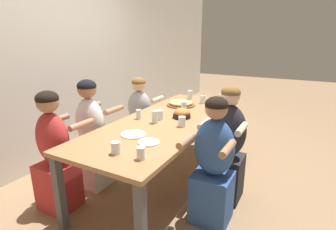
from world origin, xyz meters
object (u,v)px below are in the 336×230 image
diner_far_midright (140,120)px  diner_near_center (227,149)px  drinking_glass_j (155,118)px  diner_far_left (55,156)px  drinking_glass_b (141,154)px  drinking_glass_f (116,148)px  drinking_glass_h (190,95)px  empty_plate_b (149,142)px  drinking_glass_c (184,107)px  drinking_glass_e (139,115)px  drinking_glass_a (214,110)px  pizza_board_main (181,103)px  drinking_glass_d (221,99)px  skillet_bowl (182,114)px  drinking_glass_g (182,122)px  cocktail_glass_blue (203,100)px  drinking_glass_i (160,116)px  empty_plate_a (134,134)px  diner_near_midleft (213,168)px  diner_far_midleft (92,138)px

diner_far_midright → diner_near_center: size_ratio=0.93×
drinking_glass_j → diner_far_left: bearing=141.1°
drinking_glass_b → diner_far_midright: bearing=34.6°
drinking_glass_f → drinking_glass_h: (2.02, 0.25, 0.01)m
empty_plate_b → drinking_glass_c: drinking_glass_c is taller
drinking_glass_e → drinking_glass_a: bearing=-51.2°
pizza_board_main → drinking_glass_f: (-1.61, -0.20, 0.02)m
drinking_glass_d → drinking_glass_j: drinking_glass_j is taller
diner_near_center → diner_far_left: size_ratio=1.01×
drinking_glass_h → skillet_bowl: bearing=-161.9°
drinking_glass_b → drinking_glass_f: same height
drinking_glass_a → drinking_glass_e: drinking_glass_a is taller
drinking_glass_c → drinking_glass_g: size_ratio=1.09×
drinking_glass_g → drinking_glass_h: bearing=20.0°
pizza_board_main → drinking_glass_h: size_ratio=2.97×
drinking_glass_j → cocktail_glass_blue: bearing=-7.4°
drinking_glass_b → drinking_glass_i: (0.93, 0.37, 0.00)m
empty_plate_a → diner_near_midleft: diner_near_midleft is taller
diner_far_midright → drinking_glass_a: bearing=-2.5°
drinking_glass_c → drinking_glass_j: (-0.59, 0.07, 0.01)m
diner_near_midleft → diner_far_midright: bearing=-33.4°
empty_plate_b → diner_far_midleft: diner_far_midleft is taller
empty_plate_a → diner_near_midleft: bearing=-80.6°
drinking_glass_i → diner_near_center: size_ratio=0.09×
drinking_glass_g → diner_far_midright: diner_far_midright is taller
pizza_board_main → diner_far_midleft: diner_far_midleft is taller
drinking_glass_g → diner_near_center: 0.53m
drinking_glass_a → drinking_glass_d: (0.60, 0.10, 0.00)m
drinking_glass_j → diner_far_midleft: size_ratio=0.11×
skillet_bowl → diner_near_center: 0.66m
drinking_glass_i → drinking_glass_h: bearing=5.6°
drinking_glass_h → diner_near_midleft: diner_near_midleft is taller
empty_plate_b → diner_near_midleft: bearing=-67.3°
empty_plate_b → drinking_glass_d: (1.69, -0.12, 0.05)m
drinking_glass_d → drinking_glass_f: size_ratio=1.20×
drinking_glass_b → diner_near_midleft: size_ratio=0.08×
cocktail_glass_blue → pizza_board_main: bearing=140.7°
drinking_glass_d → diner_far_left: size_ratio=0.10×
skillet_bowl → drinking_glass_j: 0.36m
empty_plate_b → drinking_glass_a: (1.09, -0.22, 0.05)m
drinking_glass_c → drinking_glass_e: bearing=150.8°
drinking_glass_d → drinking_glass_g: bearing=177.4°
drinking_glass_a → diner_far_midleft: bearing=129.6°
drinking_glass_h → diner_near_midleft: 1.75m
drinking_glass_f → diner_near_center: (0.96, -0.64, -0.25)m
drinking_glass_c → drinking_glass_h: (0.62, 0.19, 0.00)m
drinking_glass_h → diner_near_center: 1.41m
diner_far_left → diner_far_midright: bearing=90.0°
cocktail_glass_blue → drinking_glass_h: bearing=60.1°
pizza_board_main → drinking_glass_e: (-0.76, 0.16, 0.02)m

